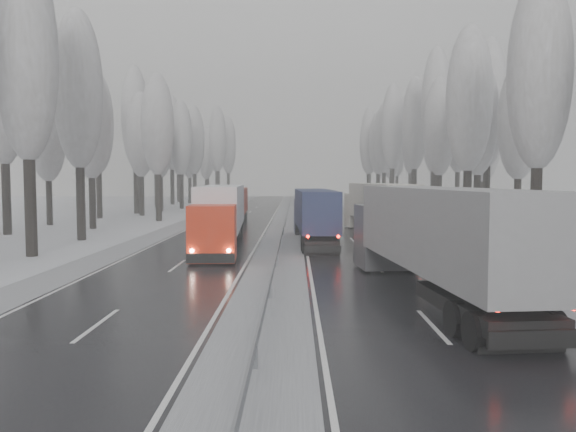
{
  "coord_description": "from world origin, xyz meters",
  "views": [
    {
      "loc": [
        0.96,
        -17.25,
        4.61
      ],
      "look_at": [
        0.5,
        18.93,
        2.2
      ],
      "focal_mm": 35.0,
      "sensor_mm": 36.0,
      "label": 1
    }
  ],
  "objects_px": {
    "truck_grey_tarp": "(431,234)",
    "truck_red_red": "(233,204)",
    "truck_cream_box": "(378,205)",
    "truck_red_white": "(221,212)",
    "box_truck_distant": "(328,198)",
    "truck_blue_box": "(314,212)"
  },
  "relations": [
    {
      "from": "truck_grey_tarp",
      "to": "box_truck_distant",
      "type": "relative_size",
      "value": 2.48
    },
    {
      "from": "truck_cream_box",
      "to": "truck_grey_tarp",
      "type": "bearing_deg",
      "value": -98.99
    },
    {
      "from": "truck_cream_box",
      "to": "box_truck_distant",
      "type": "distance_m",
      "value": 53.12
    },
    {
      "from": "truck_cream_box",
      "to": "truck_blue_box",
      "type": "bearing_deg",
      "value": -139.24
    },
    {
      "from": "box_truck_distant",
      "to": "truck_grey_tarp",
      "type": "bearing_deg",
      "value": -85.57
    },
    {
      "from": "truck_blue_box",
      "to": "truck_cream_box",
      "type": "height_order",
      "value": "truck_cream_box"
    },
    {
      "from": "box_truck_distant",
      "to": "truck_red_white",
      "type": "bearing_deg",
      "value": -94.98
    },
    {
      "from": "truck_blue_box",
      "to": "truck_red_red",
      "type": "relative_size",
      "value": 1.05
    },
    {
      "from": "truck_red_white",
      "to": "truck_blue_box",
      "type": "bearing_deg",
      "value": 22.63
    },
    {
      "from": "truck_grey_tarp",
      "to": "truck_cream_box",
      "type": "xyz_separation_m",
      "value": [
        1.53,
        24.23,
        -0.04
      ]
    },
    {
      "from": "truck_grey_tarp",
      "to": "truck_red_red",
      "type": "distance_m",
      "value": 35.32
    },
    {
      "from": "truck_cream_box",
      "to": "box_truck_distant",
      "type": "xyz_separation_m",
      "value": [
        -0.85,
        53.1,
        -1.2
      ]
    },
    {
      "from": "truck_blue_box",
      "to": "truck_red_white",
      "type": "bearing_deg",
      "value": -156.01
    },
    {
      "from": "truck_grey_tarp",
      "to": "truck_red_red",
      "type": "bearing_deg",
      "value": 102.78
    },
    {
      "from": "truck_grey_tarp",
      "to": "truck_red_red",
      "type": "relative_size",
      "value": 1.17
    },
    {
      "from": "truck_cream_box",
      "to": "truck_red_white",
      "type": "height_order",
      "value": "truck_cream_box"
    },
    {
      "from": "truck_grey_tarp",
      "to": "truck_red_white",
      "type": "distance_m",
      "value": 18.55
    },
    {
      "from": "truck_grey_tarp",
      "to": "truck_cream_box",
      "type": "relative_size",
      "value": 1.01
    },
    {
      "from": "box_truck_distant",
      "to": "truck_blue_box",
      "type": "bearing_deg",
      "value": -89.49
    },
    {
      "from": "truck_blue_box",
      "to": "box_truck_distant",
      "type": "height_order",
      "value": "truck_blue_box"
    },
    {
      "from": "truck_red_red",
      "to": "truck_cream_box",
      "type": "bearing_deg",
      "value": -38.32
    },
    {
      "from": "truck_cream_box",
      "to": "truck_red_white",
      "type": "bearing_deg",
      "value": -148.68
    }
  ]
}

